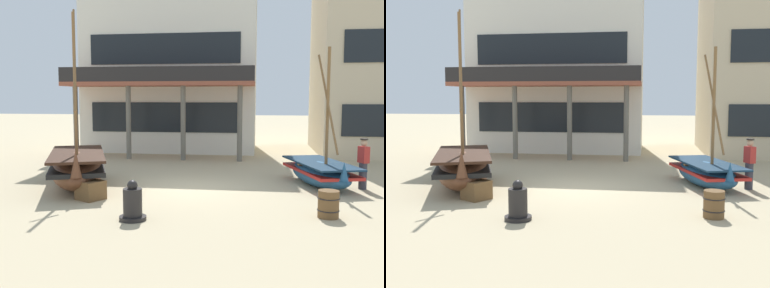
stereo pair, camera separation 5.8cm
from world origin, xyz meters
TOP-DOWN VIEW (x-y plane):
  - ground_plane at (0.00, 0.00)m, footprint 120.00×120.00m
  - fishing_boat_near_left at (-3.75, -0.14)m, footprint 3.31×4.95m
  - fishing_boat_centre_large at (4.41, 1.31)m, footprint 2.41×3.95m
  - fisherman_by_hull at (5.72, 0.88)m, footprint 0.35×0.42m
  - capstan_winch at (-0.76, -3.87)m, footprint 0.68×0.68m
  - wooden_barrel at (4.07, -2.94)m, footprint 0.56×0.56m
  - cargo_crate at (-2.62, -1.89)m, footprint 0.93×0.93m
  - harbor_building_main at (-2.64, 11.29)m, footprint 9.82×7.59m

SIDE VIEW (x-z plane):
  - ground_plane at x=0.00m, z-range 0.00..0.00m
  - cargo_crate at x=-2.62m, z-range 0.00..0.57m
  - wooden_barrel at x=4.07m, z-range 0.00..0.70m
  - capstan_winch at x=-0.76m, z-range -0.10..0.90m
  - fishing_boat_centre_large at x=4.41m, z-range -1.86..2.80m
  - fishing_boat_near_left at x=-3.75m, z-range -2.33..3.64m
  - fisherman_by_hull at x=5.72m, z-range -0.01..1.68m
  - harbor_building_main at x=-2.64m, z-range -0.01..10.98m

